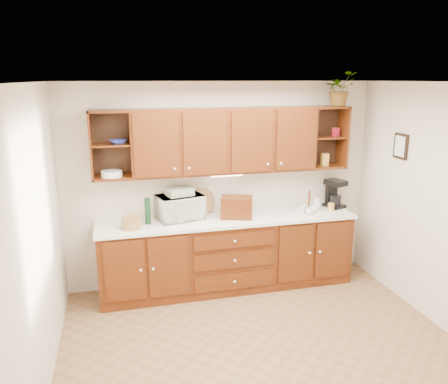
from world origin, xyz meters
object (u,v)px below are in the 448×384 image
bread_box (237,207)px  potted_plant (340,89)px  coffee_maker (334,194)px  microwave (180,207)px

bread_box → potted_plant: 1.98m
coffee_maker → potted_plant: size_ratio=0.88×
coffee_maker → bread_box: bearing=165.7°
bread_box → potted_plant: potted_plant is taller
potted_plant → coffee_maker: bearing=45.1°
bread_box → coffee_maker: coffee_maker is taller
bread_box → microwave: bearing=-171.6°
bread_box → coffee_maker: size_ratio=1.03×
microwave → potted_plant: size_ratio=1.29×
coffee_maker → potted_plant: 1.38m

